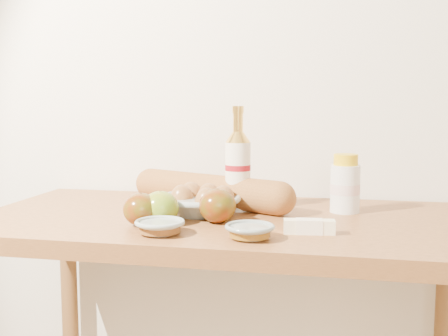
{
  "coord_description": "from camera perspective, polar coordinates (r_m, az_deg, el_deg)",
  "views": [
    {
      "loc": [
        0.27,
        -0.12,
        1.18
      ],
      "look_at": [
        0.0,
        1.15,
        1.02
      ],
      "focal_mm": 45.0,
      "sensor_mm": 36.0,
      "label": 1
    }
  ],
  "objects": [
    {
      "name": "sugar_bowl",
      "position": [
        1.18,
        -6.53,
        -5.94
      ],
      "size": [
        0.14,
        0.14,
        0.03
      ],
      "rotation": [
        0.0,
        0.0,
        -0.4
      ],
      "color": "#98A6A0",
      "rests_on": "table"
    },
    {
      "name": "cream_bottle",
      "position": [
        1.42,
        12.21,
        -1.74
      ],
      "size": [
        0.1,
        0.1,
        0.14
      ],
      "rotation": [
        0.0,
        0.0,
        0.38
      ],
      "color": "white",
      "rests_on": "table"
    },
    {
      "name": "egg_bowl",
      "position": [
        1.37,
        -2.43,
        -3.49
      ],
      "size": [
        0.27,
        0.27,
        0.07
      ],
      "rotation": [
        0.0,
        0.0,
        -0.41
      ],
      "color": "#929F9A",
      "rests_on": "table"
    },
    {
      "name": "apple_redgreen_front",
      "position": [
        1.26,
        -8.44,
        -4.18
      ],
      "size": [
        0.09,
        0.09,
        0.07
      ],
      "rotation": [
        0.0,
        0.0,
        0.08
      ],
      "color": "maroon",
      "rests_on": "table"
    },
    {
      "name": "apple_redgreen_right",
      "position": [
        1.27,
        -0.67,
        -3.86
      ],
      "size": [
        0.09,
        0.09,
        0.08
      ],
      "rotation": [
        0.0,
        0.0,
        -0.12
      ],
      "color": "maroon",
      "rests_on": "table"
    },
    {
      "name": "syrup_bowl",
      "position": [
        1.14,
        2.64,
        -6.42
      ],
      "size": [
        0.11,
        0.11,
        0.03
      ],
      "rotation": [
        0.0,
        0.0,
        0.04
      ],
      "color": "gray",
      "rests_on": "table"
    },
    {
      "name": "back_wall",
      "position": [
        1.65,
        2.62,
        11.2
      ],
      "size": [
        3.5,
        0.02,
        2.6
      ],
      "primitive_type": "cube",
      "color": "white",
      "rests_on": "ground"
    },
    {
      "name": "table",
      "position": [
        1.38,
        0.26,
        -9.92
      ],
      "size": [
        1.2,
        0.6,
        0.9
      ],
      "color": "#A46634",
      "rests_on": "ground"
    },
    {
      "name": "baguette",
      "position": [
        1.47,
        -1.47,
        -2.27
      ],
      "size": [
        0.49,
        0.28,
        0.08
      ],
      "rotation": [
        0.0,
        0.0,
        -0.42
      ],
      "color": "#AC6E34",
      "rests_on": "table"
    },
    {
      "name": "apple_yellowgreen",
      "position": [
        1.26,
        -6.48,
        -4.04
      ],
      "size": [
        0.09,
        0.09,
        0.08
      ],
      "rotation": [
        0.0,
        0.0,
        0.13
      ],
      "color": "olive",
      "rests_on": "table"
    },
    {
      "name": "bourbon_bottle",
      "position": [
        1.41,
        1.42,
        -0.02
      ],
      "size": [
        0.07,
        0.07,
        0.26
      ],
      "rotation": [
        0.0,
        0.0,
        -0.06
      ],
      "color": "white",
      "rests_on": "table"
    },
    {
      "name": "butter_stick",
      "position": [
        1.19,
        8.65,
        -5.91
      ],
      "size": [
        0.11,
        0.04,
        0.03
      ],
      "rotation": [
        0.0,
        0.0,
        0.11
      ],
      "color": "#FFF3C5",
      "rests_on": "table"
    }
  ]
}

